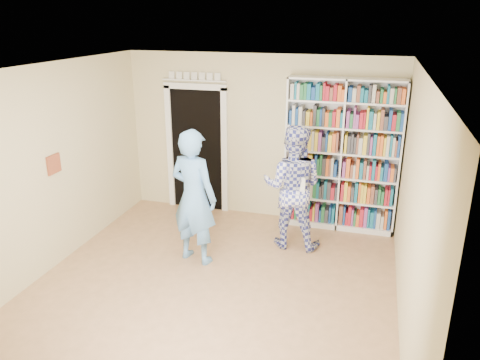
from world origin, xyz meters
name	(u,v)px	position (x,y,z in m)	size (l,w,h in m)	color
floor	(210,290)	(0.00, 0.00, 0.00)	(5.00, 5.00, 0.00)	#9C714B
ceiling	(205,71)	(0.00, 0.00, 2.70)	(5.00, 5.00, 0.00)	white
wall_back	(260,138)	(0.00, 2.50, 1.35)	(4.50, 4.50, 0.00)	beige
wall_left	(43,172)	(-2.25, 0.00, 1.35)	(5.00, 5.00, 0.00)	beige
wall_right	(413,211)	(2.25, 0.00, 1.35)	(5.00, 5.00, 0.00)	beige
bookshelf	(342,155)	(1.35, 2.34, 1.21)	(1.74, 0.33, 2.39)	white
doorway	(197,143)	(-1.10, 2.48, 1.18)	(1.10, 0.08, 2.43)	black
wall_art	(54,164)	(-2.23, 0.20, 1.40)	(0.03, 0.25, 0.25)	maroon
man_blue	(194,197)	(-0.46, 0.69, 0.94)	(0.69, 0.45, 1.88)	#639EDC
man_plaid	(293,187)	(0.74, 1.51, 0.92)	(0.89, 0.69, 1.83)	#32399B
paper_sheet	(297,188)	(0.85, 1.29, 1.00)	(0.21, 0.01, 0.30)	white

